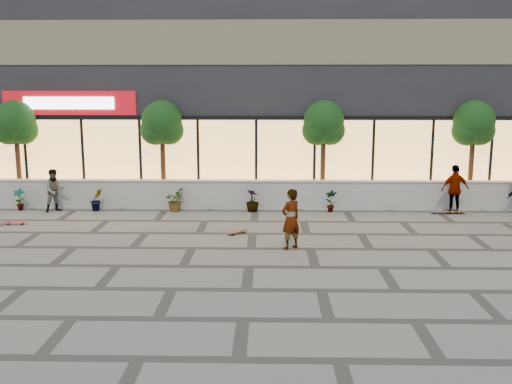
{
  "coord_description": "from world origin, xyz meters",
  "views": [
    {
      "loc": [
        0.48,
        -13.47,
        4.32
      ],
      "look_at": [
        0.1,
        3.18,
        1.3
      ],
      "focal_mm": 40.0,
      "sensor_mm": 36.0,
      "label": 1
    }
  ],
  "objects_px": {
    "tree_mideast": "(324,126)",
    "skateboard_right_near": "(454,212)",
    "tree_west": "(15,125)",
    "skater_left": "(55,190)",
    "skateboard_left": "(15,223)",
    "skater_right_near": "(455,189)",
    "tree_east": "(474,126)",
    "skater_center": "(291,219)",
    "skateboard_center": "(237,232)",
    "skateboard_right_far": "(441,212)",
    "tree_midwest": "(162,125)"
  },
  "relations": [
    {
      "from": "tree_west",
      "to": "skateboard_right_far",
      "type": "height_order",
      "value": "tree_west"
    },
    {
      "from": "skater_right_near",
      "to": "skateboard_right_near",
      "type": "xyz_separation_m",
      "value": [
        -0.0,
        -0.1,
        -0.78
      ]
    },
    {
      "from": "tree_west",
      "to": "skater_left",
      "type": "distance_m",
      "value": 3.22
    },
    {
      "from": "skater_right_near",
      "to": "skateboard_left",
      "type": "bearing_deg",
      "value": -2.2
    },
    {
      "from": "skateboard_right_far",
      "to": "skater_left",
      "type": "bearing_deg",
      "value": 179.2
    },
    {
      "from": "tree_west",
      "to": "skateboard_center",
      "type": "xyz_separation_m",
      "value": [
        8.54,
        -4.48,
        -2.91
      ]
    },
    {
      "from": "skater_left",
      "to": "tree_east",
      "type": "bearing_deg",
      "value": -29.64
    },
    {
      "from": "skater_center",
      "to": "skateboard_right_near",
      "type": "height_order",
      "value": "skater_center"
    },
    {
      "from": "tree_west",
      "to": "tree_mideast",
      "type": "distance_m",
      "value": 11.5
    },
    {
      "from": "skateboard_right_near",
      "to": "skateboard_right_far",
      "type": "bearing_deg",
      "value": 178.34
    },
    {
      "from": "tree_west",
      "to": "tree_east",
      "type": "height_order",
      "value": "same"
    },
    {
      "from": "tree_mideast",
      "to": "skater_right_near",
      "type": "distance_m",
      "value": 5.17
    },
    {
      "from": "tree_east",
      "to": "skater_center",
      "type": "xyz_separation_m",
      "value": [
        -6.92,
        -6.05,
        -2.15
      ]
    },
    {
      "from": "skateboard_center",
      "to": "skateboard_left",
      "type": "xyz_separation_m",
      "value": [
        -7.23,
        1.02,
        -0.0
      ]
    },
    {
      "from": "tree_east",
      "to": "skateboard_left",
      "type": "distance_m",
      "value": 16.34
    },
    {
      "from": "skateboard_center",
      "to": "skateboard_right_near",
      "type": "xyz_separation_m",
      "value": [
        7.46,
        2.98,
        0.01
      ]
    },
    {
      "from": "skater_center",
      "to": "skateboard_right_near",
      "type": "relative_size",
      "value": 2.0
    },
    {
      "from": "tree_east",
      "to": "skateboard_left",
      "type": "xyz_separation_m",
      "value": [
        -15.7,
        -3.46,
        -2.91
      ]
    },
    {
      "from": "tree_west",
      "to": "tree_midwest",
      "type": "distance_m",
      "value": 5.5
    },
    {
      "from": "skater_right_near",
      "to": "skater_center",
      "type": "bearing_deg",
      "value": 27.96
    },
    {
      "from": "skater_left",
      "to": "skater_right_near",
      "type": "relative_size",
      "value": 0.88
    },
    {
      "from": "skater_left",
      "to": "skateboard_left",
      "type": "xyz_separation_m",
      "value": [
        -0.56,
        -2.06,
        -0.69
      ]
    },
    {
      "from": "tree_west",
      "to": "skateboard_left",
      "type": "xyz_separation_m",
      "value": [
        1.3,
        -3.46,
        -2.91
      ]
    },
    {
      "from": "skater_right_near",
      "to": "skateboard_right_far",
      "type": "relative_size",
      "value": 2.29
    },
    {
      "from": "tree_west",
      "to": "tree_east",
      "type": "distance_m",
      "value": 17.0
    },
    {
      "from": "skater_right_near",
      "to": "skateboard_right_far",
      "type": "bearing_deg",
      "value": 1.98
    },
    {
      "from": "tree_east",
      "to": "skater_left",
      "type": "height_order",
      "value": "tree_east"
    },
    {
      "from": "tree_mideast",
      "to": "skateboard_center",
      "type": "distance_m",
      "value": 6.11
    },
    {
      "from": "skateboard_right_near",
      "to": "tree_east",
      "type": "bearing_deg",
      "value": 54.65
    },
    {
      "from": "tree_west",
      "to": "skateboard_right_near",
      "type": "distance_m",
      "value": 16.33
    },
    {
      "from": "skater_left",
      "to": "skateboard_right_far",
      "type": "bearing_deg",
      "value": -35.35
    },
    {
      "from": "skater_center",
      "to": "tree_midwest",
      "type": "bearing_deg",
      "value": -90.77
    },
    {
      "from": "skater_right_near",
      "to": "tree_east",
      "type": "bearing_deg",
      "value": -135.71
    },
    {
      "from": "tree_mideast",
      "to": "skater_right_near",
      "type": "xyz_separation_m",
      "value": [
        4.5,
        -1.4,
        -2.12
      ]
    },
    {
      "from": "skater_left",
      "to": "skateboard_center",
      "type": "xyz_separation_m",
      "value": [
        6.67,
        -3.08,
        -0.69
      ]
    },
    {
      "from": "tree_west",
      "to": "skater_right_near",
      "type": "bearing_deg",
      "value": -5.0
    },
    {
      "from": "skater_left",
      "to": "skateboard_left",
      "type": "relative_size",
      "value": 2.13
    },
    {
      "from": "skater_right_near",
      "to": "skateboard_left",
      "type": "relative_size",
      "value": 2.4
    },
    {
      "from": "skateboard_right_near",
      "to": "tree_mideast",
      "type": "bearing_deg",
      "value": 159.91
    },
    {
      "from": "tree_mideast",
      "to": "skater_right_near",
      "type": "bearing_deg",
      "value": -17.28
    },
    {
      "from": "skateboard_right_near",
      "to": "skateboard_right_far",
      "type": "height_order",
      "value": "skateboard_right_near"
    },
    {
      "from": "tree_mideast",
      "to": "skateboard_center",
      "type": "bearing_deg",
      "value": -123.48
    },
    {
      "from": "skater_center",
      "to": "skateboard_right_far",
      "type": "relative_size",
      "value": 2.21
    },
    {
      "from": "tree_west",
      "to": "tree_mideast",
      "type": "relative_size",
      "value": 1.0
    },
    {
      "from": "skater_right_near",
      "to": "skater_left",
      "type": "bearing_deg",
      "value": -10.17
    },
    {
      "from": "skater_center",
      "to": "skateboard_right_far",
      "type": "xyz_separation_m",
      "value": [
        5.45,
        4.55,
        -0.76
      ]
    },
    {
      "from": "skateboard_left",
      "to": "skateboard_right_near",
      "type": "xyz_separation_m",
      "value": [
        14.7,
        1.96,
        0.01
      ]
    },
    {
      "from": "skater_right_near",
      "to": "skateboard_left",
      "type": "distance_m",
      "value": 14.86
    },
    {
      "from": "tree_mideast",
      "to": "skateboard_right_near",
      "type": "xyz_separation_m",
      "value": [
        4.5,
        -1.5,
        -2.9
      ]
    },
    {
      "from": "tree_east",
      "to": "skateboard_center",
      "type": "height_order",
      "value": "tree_east"
    }
  ]
}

